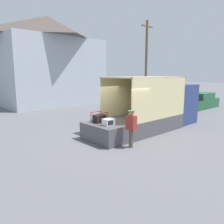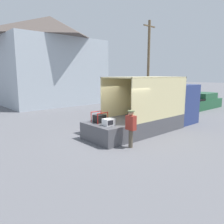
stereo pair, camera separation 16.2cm
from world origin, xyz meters
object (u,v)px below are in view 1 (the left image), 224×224
at_px(microwave, 109,122).
at_px(worker_person, 131,125).
at_px(portable_generator, 100,118).
at_px(pickup_truck_green, 197,102).
at_px(box_truck, 161,110).
at_px(utility_pole, 146,61).

relative_size(microwave, worker_person, 0.31).
height_order(portable_generator, worker_person, worker_person).
height_order(portable_generator, pickup_truck_green, pickup_truck_green).
height_order(box_truck, pickup_truck_green, box_truck).
xyz_separation_m(box_truck, microwave, (-4.56, -0.35, -0.02)).
bearing_deg(pickup_truck_green, portable_generator, -173.41).
distance_m(portable_generator, worker_person, 1.89).
distance_m(microwave, utility_pole, 15.83).
xyz_separation_m(portable_generator, pickup_truck_green, (12.85, 1.48, -0.43)).
bearing_deg(portable_generator, box_truck, -5.12).
xyz_separation_m(worker_person, utility_pole, (12.66, 9.50, 3.59)).
distance_m(microwave, portable_generator, 0.76).
distance_m(box_truck, portable_generator, 4.48).
bearing_deg(pickup_truck_green, microwave, -170.19).
bearing_deg(worker_person, box_truck, 19.09).
xyz_separation_m(box_truck, worker_person, (-4.27, -1.48, -0.02)).
relative_size(portable_generator, pickup_truck_green, 0.12).
height_order(box_truck, worker_person, box_truck).
relative_size(microwave, pickup_truck_green, 0.09).
bearing_deg(box_truck, microwave, -175.60).
height_order(worker_person, pickup_truck_green, worker_person).
xyz_separation_m(box_truck, portable_generator, (-4.47, 0.40, 0.02)).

